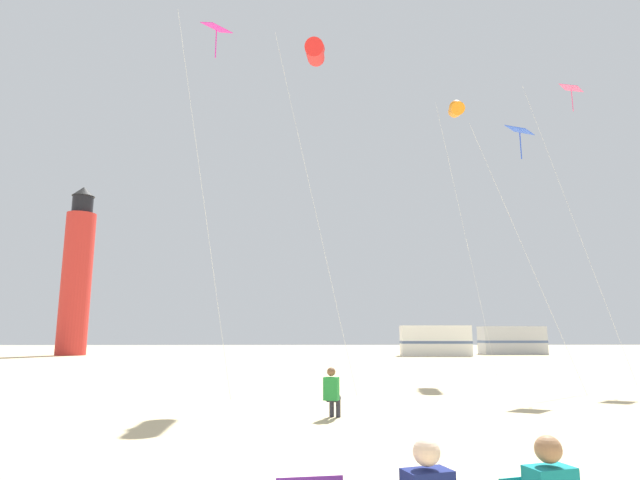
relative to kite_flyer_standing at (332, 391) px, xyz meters
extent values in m
sphere|color=beige|center=(0.25, -8.62, 0.45)|extent=(0.20, 0.20, 0.20)
sphere|color=#9E704C|center=(1.18, -8.55, 0.45)|extent=(0.20, 0.20, 0.20)
cube|color=#238438|center=(-0.02, -0.08, 0.07)|extent=(0.39, 0.31, 0.52)
sphere|color=brown|center=(-0.02, -0.08, 0.45)|extent=(0.20, 0.20, 0.20)
cylinder|color=#2D2D38|center=(0.11, 0.07, -0.17)|extent=(0.23, 0.38, 0.13)
cylinder|color=#2D2D38|center=(0.15, 0.22, -0.40)|extent=(0.11, 0.11, 0.42)
cylinder|color=#2D2D38|center=(-0.05, 0.12, -0.17)|extent=(0.23, 0.38, 0.13)
cylinder|color=#2D2D38|center=(0.00, 0.27, -0.40)|extent=(0.11, 0.11, 0.42)
cylinder|color=silver|center=(7.26, 12.75, 6.35)|extent=(2.25, 0.48, 13.93)
cylinder|color=orange|center=(7.49, 13.87, 13.32)|extent=(1.20, 2.59, 1.48)
sphere|color=orange|center=(7.49, 13.87, 13.47)|extent=(0.76, 0.76, 0.76)
cylinder|color=silver|center=(-3.99, 3.90, 5.89)|extent=(2.24, 0.10, 13.02)
cube|color=#D826A5|center=(-3.95, 5.01, 12.40)|extent=(1.22, 1.22, 0.40)
cylinder|color=#D826A5|center=(-3.95, 5.01, 11.75)|extent=(0.04, 0.04, 1.10)
cylinder|color=silver|center=(10.98, 9.27, 6.20)|extent=(2.64, 2.30, 13.64)
cube|color=#E54C8C|center=(12.12, 10.58, 13.02)|extent=(1.22, 1.22, 0.40)
cylinder|color=#E54C8C|center=(12.12, 10.58, 12.37)|extent=(0.04, 0.04, 1.10)
cylinder|color=silver|center=(7.01, 5.36, 4.33)|extent=(2.84, 1.59, 9.89)
cube|color=blue|center=(7.80, 6.77, 9.27)|extent=(1.22, 1.22, 0.40)
cylinder|color=blue|center=(7.80, 6.77, 8.62)|extent=(0.04, 0.04, 1.10)
cylinder|color=silver|center=(-0.38, 4.74, 5.75)|extent=(2.82, 0.16, 12.74)
cylinder|color=red|center=(-0.31, 6.15, 12.12)|extent=(0.83, 2.53, 1.48)
sphere|color=red|center=(-0.31, 6.15, 12.27)|extent=(0.76, 0.76, 0.76)
cylinder|color=red|center=(-23.29, 39.66, 6.39)|extent=(2.80, 2.80, 14.00)
cylinder|color=black|center=(-23.29, 39.66, 14.29)|extent=(2.00, 2.00, 1.80)
cone|color=black|center=(-23.29, 39.66, 15.69)|extent=(2.20, 2.20, 1.00)
cube|color=white|center=(11.57, 37.20, 0.79)|extent=(6.54, 2.73, 2.80)
cube|color=#4C608C|center=(11.57, 37.20, 0.65)|extent=(6.58, 2.77, 0.24)
cube|color=#B7BABF|center=(20.41, 41.18, 0.79)|extent=(6.46, 2.48, 2.80)
cube|color=#4C608C|center=(20.41, 41.18, 0.65)|extent=(6.50, 2.52, 0.24)
camera|label=1|loc=(-0.63, -12.62, 1.28)|focal=29.46mm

